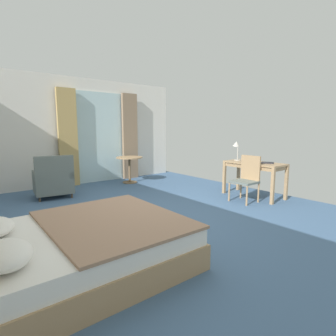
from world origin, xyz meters
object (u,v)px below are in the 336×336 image
Objects in this scene: armchair_by_window at (54,181)px; round_cafe_table at (130,164)px; bed at (77,248)px; desk_chair at (247,177)px; closed_book at (267,163)px; writing_desk at (254,167)px; desk_lamp at (236,146)px.

round_cafe_table is (2.10, 0.37, 0.17)m from armchair_by_window.
desk_chair reaches higher than bed.
closed_book is 0.26× the size of armchair_by_window.
desk_chair reaches higher than armchair_by_window.
writing_desk is 0.30m from closed_book.
desk_chair is 3.27m from round_cafe_table.
armchair_by_window is at bearing 114.07° from closed_book.
closed_book is (0.50, -0.14, 0.26)m from desk_chair.
round_cafe_table is at bearing 119.42° from desk_lamp.
closed_book is (0.01, -0.80, -0.32)m from desk_lamp.
bed is 2.99× the size of round_cafe_table.
bed is at bearing -171.56° from desk_chair.
desk_chair is (-0.44, -0.13, -0.15)m from writing_desk.
closed_book is at bearing 5.57° from bed.
bed is 8.83× the size of closed_book.
round_cafe_table is at bearing 52.83° from bed.
desk_chair is 1.31× the size of round_cafe_table.
writing_desk is 4.36m from armchair_by_window.
writing_desk is 5.20× the size of closed_book.
round_cafe_table is (-1.40, 2.48, -0.56)m from desk_lamp.
writing_desk is at bearing 9.32° from bed.
desk_chair reaches higher than closed_book.
bed is 4.64m from round_cafe_table.
desk_lamp reaches higher than desk_chair.
writing_desk reaches higher than round_cafe_table.
bed is 4.45m from desk_lamp.
desk_lamp is (4.20, 1.21, 0.83)m from bed.
desk_lamp reaches higher than closed_book.
desk_chair is 1.01m from desk_lamp.
writing_desk is at bearing -65.78° from round_cafe_table.
bed is 2.32× the size of armchair_by_window.
armchair_by_window is (-3.52, 2.91, -0.41)m from closed_book.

